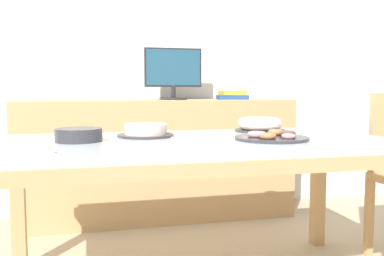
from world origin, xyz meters
The scene contains 12 objects.
wall_back centered at (0.00, 1.45, 1.30)m, with size 8.00×0.10×2.60m, color silver.
dining_table centered at (0.00, 0.00, 0.64)m, with size 1.86×0.89×0.73m.
sideboard centered at (0.00, 1.15, 0.44)m, with size 2.00×0.44×0.88m.
computer_monitor centered at (0.11, 1.15, 1.07)m, with size 0.42×0.20×0.38m.
book_stack centered at (0.57, 1.15, 0.92)m, with size 0.24×0.19×0.07m.
cake_chocolate_round centered at (-0.23, 0.16, 0.76)m, with size 0.28×0.28×0.06m.
cake_golden_bundt centered at (0.42, 0.26, 0.76)m, with size 0.28×0.28×0.08m.
pastry_platter centered at (0.33, -0.11, 0.74)m, with size 0.34×0.34×0.04m.
plate_stack centered at (-0.55, 0.03, 0.76)m, with size 0.21×0.21×0.06m.
tealight_near_front centered at (-0.65, -0.31, 0.74)m, with size 0.04×0.04×0.04m.
tealight_left_edge centered at (0.72, -0.07, 0.74)m, with size 0.04×0.04×0.04m.
tealight_centre centered at (-0.12, -0.04, 0.74)m, with size 0.04×0.04×0.04m.
Camera 1 is at (-0.51, -1.95, 0.96)m, focal length 40.00 mm.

